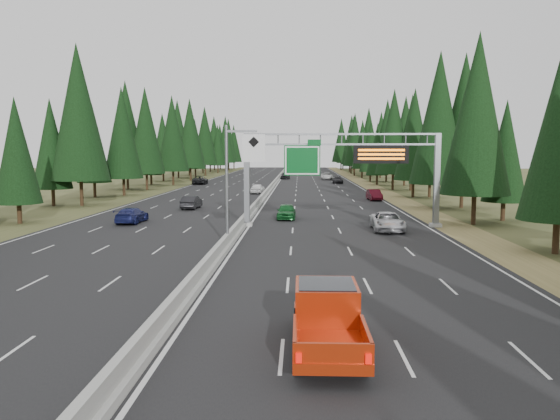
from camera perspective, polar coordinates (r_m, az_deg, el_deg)
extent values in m
cube|color=black|center=(91.08, -0.97, 2.14)|extent=(32.00, 260.00, 0.08)
cube|color=olive|center=(91.88, 10.19, 2.07)|extent=(3.60, 260.00, 0.06)
cube|color=#38421F|center=(93.72, -11.91, 2.11)|extent=(3.60, 260.00, 0.06)
cube|color=gray|center=(91.07, -0.97, 2.26)|extent=(0.70, 260.00, 0.30)
cube|color=gray|center=(91.04, -0.97, 2.51)|extent=(0.30, 260.00, 0.60)
cube|color=slate|center=(46.01, -3.49, 3.15)|extent=(0.45, 0.45, 7.80)
cube|color=gray|center=(46.36, -3.46, -1.49)|extent=(0.90, 0.90, 0.30)
cube|color=slate|center=(47.20, 16.06, 2.99)|extent=(0.45, 0.45, 7.80)
cube|color=gray|center=(47.53, 15.93, -1.52)|extent=(0.90, 0.90, 0.30)
cube|color=slate|center=(45.89, 6.47, 7.88)|extent=(15.85, 0.35, 0.16)
cube|color=slate|center=(45.87, 6.46, 6.83)|extent=(15.85, 0.35, 0.16)
cube|color=#054C19|center=(45.49, 2.33, 5.20)|extent=(3.00, 0.10, 2.50)
cube|color=silver|center=(45.43, 2.33, 5.20)|extent=(2.85, 0.02, 2.35)
cube|color=#054C19|center=(45.51, 3.60, 7.08)|extent=(1.10, 0.10, 0.45)
cube|color=black|center=(45.93, 10.51, 5.73)|extent=(4.50, 0.40, 1.50)
cube|color=orange|center=(45.71, 10.56, 6.17)|extent=(3.80, 0.02, 0.18)
cube|color=orange|center=(45.71, 10.55, 5.73)|extent=(3.80, 0.02, 0.18)
cube|color=orange|center=(45.72, 10.54, 5.29)|extent=(3.80, 0.02, 0.18)
cylinder|color=slate|center=(36.13, -5.57, 2.48)|extent=(0.20, 0.20, 8.00)
cube|color=gray|center=(36.58, -5.51, -3.63)|extent=(0.50, 0.50, 0.20)
cube|color=slate|center=(35.96, -4.04, 8.22)|extent=(2.00, 0.15, 0.15)
cube|color=silver|center=(35.74, -2.76, 6.47)|extent=(1.50, 0.06, 1.80)
cylinder|color=black|center=(38.07, 26.88, -2.54)|extent=(0.40, 0.40, 2.13)
cylinder|color=black|center=(50.53, 19.58, 0.05)|extent=(0.40, 0.40, 2.65)
cone|color=black|center=(50.38, 19.92, 9.45)|extent=(5.96, 5.96, 13.90)
cylinder|color=black|center=(54.35, 22.26, -0.11)|extent=(0.40, 0.40, 1.77)
cone|color=black|center=(54.08, 22.50, 5.73)|extent=(3.99, 3.99, 9.31)
cylinder|color=black|center=(63.62, 16.05, 1.40)|extent=(0.40, 0.40, 2.78)
cone|color=black|center=(63.54, 16.29, 9.24)|extent=(6.26, 6.26, 14.61)
cylinder|color=black|center=(65.29, 18.44, 1.44)|extent=(0.40, 0.40, 2.78)
cone|color=black|center=(65.21, 18.70, 9.05)|extent=(6.24, 6.24, 14.57)
cylinder|color=black|center=(78.57, 13.72, 2.18)|extent=(0.40, 0.40, 2.42)
cone|color=black|center=(78.44, 13.86, 7.69)|extent=(5.44, 5.44, 12.68)
cylinder|color=black|center=(79.20, 15.35, 2.06)|extent=(0.40, 0.40, 2.11)
cone|color=black|center=(79.03, 15.48, 6.82)|extent=(4.74, 4.74, 11.06)
cylinder|color=black|center=(93.40, 11.69, 2.91)|extent=(0.40, 0.40, 2.68)
cone|color=black|center=(93.32, 11.81, 8.04)|extent=(6.02, 6.02, 14.05)
cylinder|color=black|center=(92.69, 13.50, 2.80)|extent=(0.40, 0.40, 2.53)
cone|color=black|center=(92.59, 13.62, 7.68)|extent=(5.69, 5.69, 13.27)
cylinder|color=black|center=(105.87, 10.09, 3.09)|extent=(0.40, 0.40, 1.91)
cone|color=black|center=(105.73, 10.15, 6.32)|extent=(4.29, 4.29, 10.00)
cylinder|color=black|center=(105.72, 12.85, 3.24)|extent=(0.40, 0.40, 2.68)
cone|color=black|center=(105.66, 12.96, 7.78)|extent=(6.03, 6.03, 14.07)
cylinder|color=black|center=(117.80, 9.41, 3.45)|extent=(0.40, 0.40, 2.11)
cone|color=black|center=(117.69, 9.46, 6.66)|extent=(4.75, 4.75, 11.09)
cylinder|color=black|center=(118.80, 11.04, 3.61)|extent=(0.40, 0.40, 2.79)
cone|color=black|center=(118.76, 11.13, 7.82)|extent=(6.29, 6.29, 14.67)
cylinder|color=black|center=(134.55, 8.56, 3.82)|extent=(0.40, 0.40, 2.26)
cone|color=black|center=(134.46, 8.61, 6.82)|extent=(5.08, 5.08, 11.85)
cylinder|color=black|center=(135.74, 10.44, 3.87)|extent=(0.40, 0.40, 2.57)
cone|color=black|center=(135.67, 10.50, 7.27)|extent=(5.79, 5.79, 13.52)
cylinder|color=black|center=(145.40, 7.77, 4.07)|extent=(0.40, 0.40, 2.64)
cone|color=black|center=(145.35, 7.82, 7.32)|extent=(5.93, 5.93, 13.83)
cylinder|color=black|center=(147.97, 9.18, 4.13)|extent=(0.40, 0.40, 2.89)
cone|color=black|center=(147.95, 9.24, 7.62)|extent=(6.49, 6.49, 15.15)
cylinder|color=black|center=(161.37, 7.43, 4.29)|extent=(0.40, 0.40, 2.72)
cone|color=black|center=(161.33, 7.47, 7.31)|extent=(6.13, 6.13, 14.30)
cylinder|color=black|center=(161.82, 9.11, 4.18)|extent=(0.40, 0.40, 2.23)
cone|color=black|center=(161.75, 9.16, 6.65)|extent=(5.02, 5.02, 11.71)
cylinder|color=black|center=(175.29, 7.28, 4.31)|extent=(0.40, 0.40, 2.02)
cone|color=black|center=(175.21, 7.30, 6.38)|extent=(4.55, 4.55, 10.62)
cylinder|color=black|center=(174.16, 8.62, 4.34)|extent=(0.40, 0.40, 2.39)
cone|color=black|center=(174.10, 8.66, 6.80)|extent=(5.37, 5.37, 12.53)
cylinder|color=black|center=(189.72, 6.39, 4.58)|extent=(0.40, 0.40, 2.84)
cone|color=black|center=(189.70, 6.42, 7.27)|extent=(6.40, 6.40, 14.93)
cylinder|color=black|center=(189.53, 7.65, 4.59)|extent=(0.40, 0.40, 2.99)
cone|color=black|center=(189.52, 7.69, 7.41)|extent=(6.72, 6.72, 15.68)
cylinder|color=black|center=(203.53, 6.59, 4.59)|extent=(0.40, 0.40, 2.22)
cone|color=black|center=(203.47, 6.62, 6.55)|extent=(5.01, 5.01, 11.68)
cylinder|color=black|center=(203.13, 7.76, 4.56)|extent=(0.40, 0.40, 2.15)
cone|color=black|center=(203.07, 7.78, 6.46)|extent=(4.83, 4.83, 11.28)
cylinder|color=black|center=(53.59, -25.57, -0.33)|extent=(0.40, 0.40, 1.79)
cone|color=black|center=(53.32, -25.84, 5.63)|extent=(4.02, 4.02, 9.37)
cylinder|color=black|center=(68.45, -20.03, 1.68)|extent=(0.40, 0.40, 3.02)
cone|color=black|center=(68.44, -20.32, 9.58)|extent=(6.79, 6.79, 15.84)
cylinder|color=black|center=(69.59, -22.60, 1.24)|extent=(0.40, 0.40, 2.01)
cone|color=black|center=(69.39, -22.81, 6.41)|extent=(4.53, 4.53, 10.56)
cylinder|color=black|center=(82.56, -15.99, 2.33)|extent=(0.40, 0.40, 2.51)
cone|color=black|center=(82.45, -16.15, 7.78)|extent=(5.64, 5.64, 13.16)
cylinder|color=black|center=(80.62, -18.79, 2.01)|extent=(0.40, 0.40, 2.08)
cone|color=black|center=(80.45, -18.95, 6.64)|extent=(4.69, 4.69, 10.93)
cylinder|color=black|center=(93.88, -13.74, 2.89)|extent=(0.40, 0.40, 2.72)
cone|color=black|center=(93.82, -13.87, 8.08)|extent=(6.12, 6.12, 14.28)
cylinder|color=black|center=(96.51, -15.62, 2.98)|extent=(0.40, 0.40, 2.93)
cone|color=black|center=(96.48, -15.78, 8.41)|extent=(6.58, 6.58, 15.36)
cylinder|color=black|center=(105.55, -11.10, 3.28)|extent=(0.40, 0.40, 2.70)
cone|color=black|center=(105.49, -11.19, 7.87)|extent=(6.09, 6.09, 14.20)
cylinder|color=black|center=(108.66, -13.31, 3.10)|extent=(0.40, 0.40, 1.90)
cone|color=black|center=(108.53, -13.38, 6.22)|extent=(4.26, 4.26, 9.95)
cylinder|color=black|center=(121.22, -9.32, 3.70)|extent=(0.40, 0.40, 2.86)
cone|color=black|center=(121.19, -9.39, 7.92)|extent=(6.43, 6.43, 15.00)
cylinder|color=black|center=(121.69, -12.09, 3.54)|extent=(0.40, 0.40, 2.35)
cone|color=black|center=(121.60, -12.16, 7.00)|extent=(5.30, 5.30, 12.36)
cylinder|color=black|center=(133.60, -8.82, 3.80)|extent=(0.40, 0.40, 2.26)
cone|color=black|center=(133.52, -8.87, 6.83)|extent=(5.10, 5.10, 11.89)
cylinder|color=black|center=(136.17, -10.56, 3.97)|extent=(0.40, 0.40, 3.02)
cone|color=black|center=(136.16, -10.64, 7.94)|extent=(6.80, 6.80, 15.87)
cylinder|color=black|center=(147.34, -7.81, 4.15)|extent=(0.40, 0.40, 2.93)
cone|color=black|center=(147.32, -7.86, 7.71)|extent=(6.59, 6.59, 15.39)
cylinder|color=black|center=(148.58, -9.45, 3.94)|extent=(0.40, 0.40, 1.88)
cone|color=black|center=(148.49, -9.49, 6.21)|extent=(4.24, 4.24, 9.88)
cylinder|color=black|center=(163.99, -6.50, 4.25)|extent=(0.40, 0.40, 2.31)
cone|color=black|center=(163.92, -6.53, 6.78)|extent=(5.20, 5.20, 12.13)
cylinder|color=black|center=(163.62, -8.06, 4.26)|extent=(0.40, 0.40, 2.51)
cone|color=black|center=(163.57, -8.10, 7.01)|extent=(5.65, 5.65, 13.18)
cylinder|color=black|center=(177.16, -5.69, 4.48)|extent=(0.40, 0.40, 2.84)
cone|color=black|center=(177.13, -5.72, 7.36)|extent=(6.40, 6.40, 14.93)
cylinder|color=black|center=(174.84, -7.30, 4.33)|extent=(0.40, 0.40, 2.16)
cone|color=black|center=(174.77, -7.33, 6.55)|extent=(4.86, 4.86, 11.35)
cylinder|color=black|center=(188.61, -5.38, 4.58)|extent=(0.40, 0.40, 2.82)
cone|color=black|center=(188.58, -5.41, 7.26)|extent=(6.36, 6.36, 14.83)
cylinder|color=black|center=(190.77, -6.87, 4.61)|extent=(0.40, 0.40, 2.98)
cone|color=black|center=(190.76, -6.90, 7.40)|extent=(6.71, 6.71, 15.65)
cylinder|color=black|center=(202.45, -4.83, 4.66)|extent=(0.40, 0.40, 2.60)
cone|color=black|center=(202.41, -4.85, 6.96)|extent=(5.85, 5.85, 13.66)
cylinder|color=black|center=(203.18, -6.26, 4.65)|extent=(0.40, 0.40, 2.64)
cone|color=black|center=(203.14, -6.29, 6.98)|extent=(5.93, 5.93, 13.83)
imported|color=silver|center=(44.36, 11.17, -1.18)|extent=(2.61, 5.35, 1.46)
cylinder|color=black|center=(16.02, 1.96, -15.27)|extent=(0.32, 0.86, 0.86)
cylinder|color=black|center=(16.12, 8.67, -15.20)|extent=(0.32, 0.86, 0.86)
cylinder|color=black|center=(19.35, 1.98, -11.46)|extent=(0.32, 0.86, 0.86)
cylinder|color=black|center=(19.43, 7.45, -11.43)|extent=(0.32, 0.86, 0.86)
cube|color=#A22409|center=(17.70, 4.99, -12.64)|extent=(2.14, 5.99, 0.32)
cube|color=#A22409|center=(18.39, 4.86, -9.47)|extent=(2.03, 2.35, 1.18)
cube|color=black|center=(18.31, 4.86, -8.50)|extent=(1.82, 2.03, 0.59)
cube|color=#A22409|center=(16.04, 1.58, -13.22)|extent=(0.11, 2.57, 0.64)
cube|color=#A22409|center=(16.15, 9.00, -13.15)|extent=(0.11, 2.57, 0.64)
cube|color=#A22409|center=(14.86, 5.59, -14.84)|extent=(2.14, 0.11, 0.64)
imported|color=#155E25|center=(51.05, 0.66, -0.14)|extent=(1.77, 4.22, 1.43)
imported|color=#4E0B17|center=(71.80, 9.82, 1.57)|extent=(1.74, 4.35, 1.41)
imported|color=black|center=(108.80, 6.05, 3.14)|extent=(1.97, 4.82, 1.40)
imported|color=silver|center=(123.44, 4.93, 3.55)|extent=(2.71, 5.77, 1.60)
imported|color=black|center=(126.15, 0.55, 3.63)|extent=(2.24, 4.87, 1.62)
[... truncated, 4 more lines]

